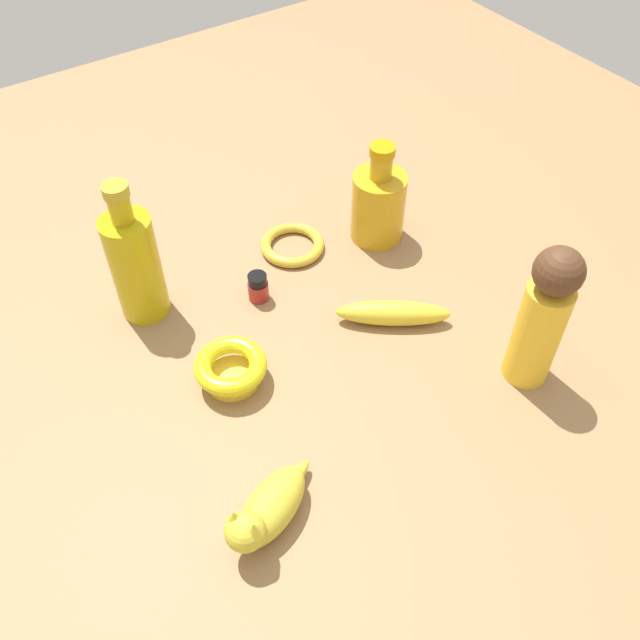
{
  "coord_description": "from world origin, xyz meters",
  "views": [
    {
      "loc": [
        -0.55,
        0.38,
        0.78
      ],
      "look_at": [
        0.0,
        0.0,
        0.05
      ],
      "focal_mm": 38.75,
      "sensor_mm": 36.0,
      "label": 1
    }
  ],
  "objects_px": {
    "person_figure_adult": "(543,317)",
    "bangle": "(292,245)",
    "bowl": "(231,368)",
    "banana": "(393,313)",
    "bottle_tall": "(135,264)",
    "nail_polish_jar": "(258,287)",
    "cat_figurine": "(266,511)",
    "bottle_short": "(378,204)"
  },
  "relations": [
    {
      "from": "person_figure_adult",
      "to": "bottle_tall",
      "type": "distance_m",
      "value": 0.57
    },
    {
      "from": "banana",
      "to": "nail_polish_jar",
      "type": "height_order",
      "value": "nail_polish_jar"
    },
    {
      "from": "nail_polish_jar",
      "to": "bangle",
      "type": "distance_m",
      "value": 0.13
    },
    {
      "from": "person_figure_adult",
      "to": "bowl",
      "type": "height_order",
      "value": "person_figure_adult"
    },
    {
      "from": "bottle_short",
      "to": "bowl",
      "type": "distance_m",
      "value": 0.39
    },
    {
      "from": "nail_polish_jar",
      "to": "bottle_tall",
      "type": "bearing_deg",
      "value": 63.52
    },
    {
      "from": "bottle_short",
      "to": "bangle",
      "type": "relative_size",
      "value": 1.66
    },
    {
      "from": "nail_polish_jar",
      "to": "bowl",
      "type": "bearing_deg",
      "value": 136.17
    },
    {
      "from": "bowl",
      "to": "nail_polish_jar",
      "type": "xyz_separation_m",
      "value": [
        0.12,
        -0.11,
        -0.0
      ]
    },
    {
      "from": "person_figure_adult",
      "to": "bangle",
      "type": "distance_m",
      "value": 0.44
    },
    {
      "from": "bangle",
      "to": "person_figure_adult",
      "type": "bearing_deg",
      "value": -162.29
    },
    {
      "from": "bangle",
      "to": "cat_figurine",
      "type": "distance_m",
      "value": 0.5
    },
    {
      "from": "bangle",
      "to": "bottle_tall",
      "type": "xyz_separation_m",
      "value": [
        0.01,
        0.26,
        0.09
      ]
    },
    {
      "from": "person_figure_adult",
      "to": "bangle",
      "type": "bearing_deg",
      "value": 17.71
    },
    {
      "from": "nail_polish_jar",
      "to": "bottle_short",
      "type": "bearing_deg",
      "value": -86.08
    },
    {
      "from": "banana",
      "to": "cat_figurine",
      "type": "xyz_separation_m",
      "value": [
        -0.17,
        0.33,
        0.01
      ]
    },
    {
      "from": "cat_figurine",
      "to": "bottle_tall",
      "type": "bearing_deg",
      "value": -4.44
    },
    {
      "from": "bottle_tall",
      "to": "banana",
      "type": "bearing_deg",
      "value": -128.52
    },
    {
      "from": "bowl",
      "to": "nail_polish_jar",
      "type": "bearing_deg",
      "value": -43.83
    },
    {
      "from": "banana",
      "to": "bowl",
      "type": "bearing_deg",
      "value": -152.8
    },
    {
      "from": "bangle",
      "to": "banana",
      "type": "bearing_deg",
      "value": -171.09
    },
    {
      "from": "cat_figurine",
      "to": "nail_polish_jar",
      "type": "bearing_deg",
      "value": -29.37
    },
    {
      "from": "banana",
      "to": "bottle_short",
      "type": "bearing_deg",
      "value": 95.36
    },
    {
      "from": "bangle",
      "to": "bottle_tall",
      "type": "distance_m",
      "value": 0.27
    },
    {
      "from": "person_figure_adult",
      "to": "nail_polish_jar",
      "type": "xyz_separation_m",
      "value": [
        0.34,
        0.24,
        -0.09
      ]
    },
    {
      "from": "bottle_short",
      "to": "bottle_tall",
      "type": "relative_size",
      "value": 0.76
    },
    {
      "from": "bangle",
      "to": "cat_figurine",
      "type": "xyz_separation_m",
      "value": [
        -0.4,
        0.29,
        0.02
      ]
    },
    {
      "from": "nail_polish_jar",
      "to": "bangle",
      "type": "xyz_separation_m",
      "value": [
        0.07,
        -0.11,
        -0.01
      ]
    },
    {
      "from": "bottle_short",
      "to": "bangle",
      "type": "xyz_separation_m",
      "value": [
        0.05,
        0.14,
        -0.06
      ]
    },
    {
      "from": "person_figure_adult",
      "to": "nail_polish_jar",
      "type": "relative_size",
      "value": 4.86
    },
    {
      "from": "bowl",
      "to": "bangle",
      "type": "bearing_deg",
      "value": -49.79
    },
    {
      "from": "bottle_tall",
      "to": "person_figure_adult",
      "type": "bearing_deg",
      "value": -136.89
    },
    {
      "from": "person_figure_adult",
      "to": "bottle_short",
      "type": "distance_m",
      "value": 0.36
    },
    {
      "from": "bottle_short",
      "to": "bottle_tall",
      "type": "xyz_separation_m",
      "value": [
        0.06,
        0.4,
        0.03
      ]
    },
    {
      "from": "banana",
      "to": "bangle",
      "type": "relative_size",
      "value": 1.62
    },
    {
      "from": "bowl",
      "to": "banana",
      "type": "bearing_deg",
      "value": -98.65
    },
    {
      "from": "bowl",
      "to": "cat_figurine",
      "type": "xyz_separation_m",
      "value": [
        -0.21,
        0.07,
        0.01
      ]
    },
    {
      "from": "bowl",
      "to": "nail_polish_jar",
      "type": "relative_size",
      "value": 2.14
    },
    {
      "from": "person_figure_adult",
      "to": "bangle",
      "type": "xyz_separation_m",
      "value": [
        0.41,
        0.13,
        -0.11
      ]
    },
    {
      "from": "bottle_short",
      "to": "nail_polish_jar",
      "type": "bearing_deg",
      "value": 93.92
    },
    {
      "from": "bottle_tall",
      "to": "bottle_short",
      "type": "bearing_deg",
      "value": -98.63
    },
    {
      "from": "bangle",
      "to": "bottle_tall",
      "type": "bearing_deg",
      "value": 87.68
    }
  ]
}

